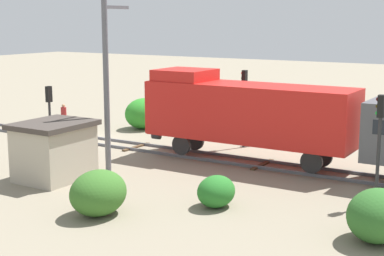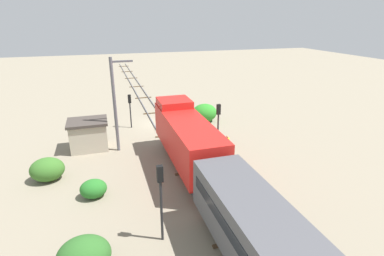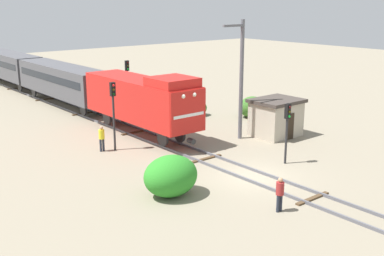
{
  "view_description": "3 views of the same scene",
  "coord_description": "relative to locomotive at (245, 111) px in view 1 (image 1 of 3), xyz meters",
  "views": [
    {
      "loc": [
        27.01,
        24.49,
        7.46
      ],
      "look_at": [
        1.02,
        8.54,
        1.78
      ],
      "focal_mm": 55.0,
      "sensor_mm": 36.0,
      "label": 1
    },
    {
      "loc": [
        5.99,
        32.04,
        11.45
      ],
      "look_at": [
        -1.12,
        9.08,
        2.54
      ],
      "focal_mm": 28.0,
      "sensor_mm": 36.0,
      "label": 2
    },
    {
      "loc": [
        -18.85,
        -17.48,
        9.64
      ],
      "look_at": [
        0.8,
        6.43,
        1.41
      ],
      "focal_mm": 45.0,
      "sensor_mm": 36.0,
      "label": 3
    }
  ],
  "objects": [
    {
      "name": "traffic_signal_near",
      "position": [
        3.2,
        -10.75,
        -0.17
      ],
      "size": [
        0.32,
        0.34,
        3.72
      ],
      "color": "#262628",
      "rests_on": "ground"
    },
    {
      "name": "bush_near",
      "position": [
        7.56,
        8.8,
        -1.86
      ],
      "size": [
        2.52,
        2.06,
        1.83
      ],
      "primitive_type": "ellipsoid",
      "color": "#2D6326",
      "rests_on": "ground"
    },
    {
      "name": "bush_mid",
      "position": [
        10.41,
        -1.05,
        -1.89
      ],
      "size": [
        2.44,
        2.0,
        1.77
      ],
      "primitive_type": "ellipsoid",
      "color": "#366A26",
      "rests_on": "ground"
    },
    {
      "name": "worker_near_track",
      "position": [
        -2.4,
        -15.07,
        -1.78
      ],
      "size": [
        0.38,
        0.38,
        1.7
      ],
      "rotation": [
        0.0,
        0.0,
        3.02
      ],
      "color": "#262B38",
      "rests_on": "ground"
    },
    {
      "name": "bush_far",
      "position": [
        -5.18,
        -10.29,
        -1.72
      ],
      "size": [
        2.9,
        2.38,
        2.11
      ],
      "primitive_type": "ellipsoid",
      "color": "#2B8526",
      "rests_on": "ground"
    },
    {
      "name": "railway_track",
      "position": [
        0.0,
        -11.14,
        -2.7
      ],
      "size": [
        2.4,
        97.34,
        0.16
      ],
      "color": "#595960",
      "rests_on": "ground"
    },
    {
      "name": "locomotive",
      "position": [
        0.0,
        0.0,
        0.0
      ],
      "size": [
        2.9,
        11.6,
        4.6
      ],
      "color": "red",
      "rests_on": "railway_track"
    },
    {
      "name": "catenary_mast",
      "position": [
        4.94,
        -5.04,
        1.68
      ],
      "size": [
        1.94,
        0.28,
        8.4
      ],
      "color": "#595960",
      "rests_on": "ground"
    },
    {
      "name": "traffic_signal_far",
      "position": [
        3.6,
        7.73,
        0.35
      ],
      "size": [
        0.32,
        0.34,
        4.52
      ],
      "color": "#262628",
      "rests_on": "ground"
    },
    {
      "name": "traffic_signal_mid",
      "position": [
        -3.4,
        -1.76,
        0.37
      ],
      "size": [
        0.32,
        0.34,
        4.55
      ],
      "color": "#262628",
      "rests_on": "ground"
    },
    {
      "name": "relay_hut",
      "position": [
        7.5,
        -6.21,
        -1.38
      ],
      "size": [
        3.5,
        2.9,
        2.74
      ],
      "color": "#B2A893",
      "rests_on": "ground"
    },
    {
      "name": "ground_plane",
      "position": [
        0.0,
        -11.14,
        -2.77
      ],
      "size": [
        146.02,
        146.02,
        0.0
      ],
      "primitive_type": "plane",
      "color": "gray"
    },
    {
      "name": "bush_back",
      "position": [
        7.17,
        2.31,
        -2.13
      ],
      "size": [
        1.77,
        1.45,
        1.29
      ],
      "primitive_type": "ellipsoid",
      "color": "#266F26",
      "rests_on": "ground"
    },
    {
      "name": "worker_by_signal",
      "position": [
        -4.2,
        -1.46,
        -1.78
      ],
      "size": [
        0.38,
        0.38,
        1.7
      ],
      "rotation": [
        0.0,
        0.0,
        2.82
      ],
      "color": "#262B38",
      "rests_on": "ground"
    }
  ]
}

